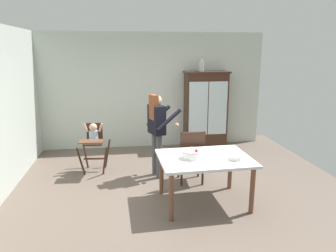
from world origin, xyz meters
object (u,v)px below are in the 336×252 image
object	(u,v)px
ceramic_vase	(201,66)
high_chair_with_toddler	(94,139)
adult_person	(157,126)
china_cabinet	(206,110)
birthday_cake	(192,155)
serving_bowl	(235,158)
dining_chair_far_side	(192,153)
dining_table	(204,163)

from	to	relation	value
ceramic_vase	high_chair_with_toddler	xyz separation A→B (m)	(-2.39, -1.26, -1.28)
ceramic_vase	adult_person	distance (m)	2.30
china_cabinet	high_chair_with_toddler	bearing A→B (deg)	-153.55
china_cabinet	birthday_cake	xyz separation A→B (m)	(-0.98, -2.84, -0.12)
serving_bowl	dining_chair_far_side	bearing A→B (deg)	115.94
china_cabinet	ceramic_vase	distance (m)	1.03
high_chair_with_toddler	serving_bowl	distance (m)	2.78
dining_table	dining_chair_far_side	distance (m)	0.74
china_cabinet	birthday_cake	bearing A→B (deg)	-109.02
ceramic_vase	china_cabinet	bearing A→B (deg)	-1.59
china_cabinet	serving_bowl	xyz separation A→B (m)	(-0.37, -3.01, -0.15)
adult_person	serving_bowl	distance (m)	1.66
high_chair_with_toddler	adult_person	distance (m)	1.28
birthday_cake	serving_bowl	xyz separation A→B (m)	(0.61, -0.17, -0.03)
ceramic_vase	birthday_cake	distance (m)	3.18
ceramic_vase	dining_table	xyz separation A→B (m)	(-0.64, -2.83, -1.29)
serving_bowl	ceramic_vase	bearing A→B (deg)	85.57
china_cabinet	birthday_cake	size ratio (longest dim) A/B	6.48
high_chair_with_toddler	dining_chair_far_side	bearing A→B (deg)	-21.69
dining_table	birthday_cake	size ratio (longest dim) A/B	4.94
adult_person	dining_table	bearing A→B (deg)	-173.28
ceramic_vase	dining_table	size ratio (longest dim) A/B	0.20
serving_bowl	adult_person	bearing A→B (deg)	126.83
dining_table	serving_bowl	xyz separation A→B (m)	(0.41, -0.18, 0.12)
ceramic_vase	high_chair_with_toddler	world-z (taller)	ceramic_vase
high_chair_with_toddler	birthday_cake	bearing A→B (deg)	-41.29
adult_person	birthday_cake	xyz separation A→B (m)	(0.38, -1.16, -0.17)
dining_table	birthday_cake	bearing A→B (deg)	-176.63
china_cabinet	dining_chair_far_side	world-z (taller)	china_cabinet
china_cabinet	serving_bowl	world-z (taller)	china_cabinet
serving_bowl	dining_chair_far_side	world-z (taller)	dining_chair_far_side
dining_table	high_chair_with_toddler	bearing A→B (deg)	137.99
china_cabinet	high_chair_with_toddler	world-z (taller)	china_cabinet
dining_table	birthday_cake	distance (m)	0.25
ceramic_vase	dining_table	world-z (taller)	ceramic_vase
dining_chair_far_side	ceramic_vase	bearing A→B (deg)	-105.66
adult_person	dining_table	size ratio (longest dim) A/B	1.11
serving_bowl	dining_chair_far_side	xyz separation A→B (m)	(-0.44, 0.91, -0.21)
ceramic_vase	serving_bowl	distance (m)	3.24
birthday_cake	dining_chair_far_side	bearing A→B (deg)	76.97
china_cabinet	dining_table	xyz separation A→B (m)	(-0.78, -2.83, -0.27)
adult_person	serving_bowl	xyz separation A→B (m)	(0.99, -1.32, -0.20)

